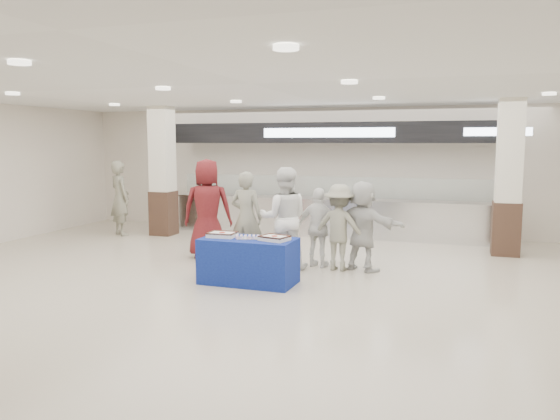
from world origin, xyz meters
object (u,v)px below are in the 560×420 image
(chef_tall, at_px, (284,218))
(display_table, at_px, (249,261))
(civilian_maroon, at_px, (208,209))
(soldier_a, at_px, (246,217))
(chef_short, at_px, (319,228))
(soldier_b, at_px, (339,227))
(sheet_cake_left, at_px, (222,234))
(cupcake_tray, at_px, (247,237))
(soldier_bg, at_px, (120,198))
(sheet_cake_right, at_px, (275,238))
(civilian_white, at_px, (363,226))

(chef_tall, bearing_deg, display_table, 63.20)
(civilian_maroon, xyz_separation_m, soldier_a, (0.91, -0.18, -0.11))
(chef_short, height_order, soldier_b, soldier_b)
(chef_short, bearing_deg, sheet_cake_left, 59.75)
(chef_tall, height_order, soldier_b, chef_tall)
(cupcake_tray, distance_m, soldier_bg, 5.88)
(sheet_cake_left, xyz_separation_m, soldier_bg, (-4.32, 3.41, 0.14))
(sheet_cake_left, distance_m, soldier_b, 2.19)
(display_table, xyz_separation_m, sheet_cake_right, (0.47, -0.04, 0.42))
(chef_tall, xyz_separation_m, soldier_bg, (-5.01, 2.19, -0.00))
(cupcake_tray, relative_size, soldier_b, 0.26)
(sheet_cake_right, bearing_deg, chef_short, 77.37)
(display_table, bearing_deg, soldier_bg, 145.98)
(sheet_cake_right, bearing_deg, chef_tall, 100.88)
(soldier_a, bearing_deg, chef_short, -174.75)
(cupcake_tray, distance_m, soldier_b, 1.88)
(chef_short, bearing_deg, civilian_maroon, 6.76)
(sheet_cake_right, xyz_separation_m, civilian_white, (1.17, 1.52, 0.02))
(soldier_a, xyz_separation_m, soldier_b, (1.84, -0.07, -0.10))
(sheet_cake_left, height_order, civilian_maroon, civilian_maroon)
(soldier_a, distance_m, chef_tall, 0.88)
(display_table, relative_size, chef_tall, 0.83)
(soldier_b, bearing_deg, cupcake_tray, 54.25)
(soldier_bg, bearing_deg, sheet_cake_right, 178.58)
(soldier_b, bearing_deg, chef_short, -10.74)
(sheet_cake_right, distance_m, civilian_white, 1.92)
(chef_short, bearing_deg, chef_tall, 36.58)
(civilian_maroon, bearing_deg, soldier_bg, -46.30)
(sheet_cake_left, distance_m, chef_short, 1.98)
(display_table, height_order, sheet_cake_left, sheet_cake_left)
(display_table, height_order, soldier_b, soldier_b)
(soldier_b, bearing_deg, sheet_cake_left, 44.73)
(soldier_bg, bearing_deg, civilian_white, -164.82)
(display_table, height_order, soldier_bg, soldier_bg)
(display_table, xyz_separation_m, soldier_bg, (-4.79, 3.41, 0.56))
(chef_short, bearing_deg, soldier_b, 174.11)
(cupcake_tray, bearing_deg, civilian_maroon, 132.30)
(sheet_cake_right, distance_m, soldier_a, 1.86)
(sheet_cake_left, relative_size, chef_short, 0.31)
(sheet_cake_left, height_order, cupcake_tray, sheet_cake_left)
(cupcake_tray, bearing_deg, chef_tall, 79.38)
(cupcake_tray, xyz_separation_m, soldier_a, (-0.61, 1.49, 0.11))
(display_table, bearing_deg, sheet_cake_right, -2.92)
(civilian_white, bearing_deg, sheet_cake_right, 76.55)
(display_table, height_order, sheet_cake_right, sheet_cake_right)
(sheet_cake_right, bearing_deg, civilian_white, 52.45)
(display_table, height_order, cupcake_tray, cupcake_tray)
(sheet_cake_left, distance_m, civilian_white, 2.57)
(soldier_a, height_order, civilian_white, soldier_a)
(civilian_white, bearing_deg, soldier_bg, 7.40)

